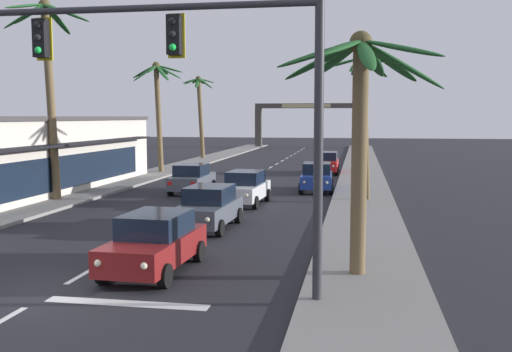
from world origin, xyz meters
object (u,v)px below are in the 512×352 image
at_px(sedan_oncoming_far, 192,178).
at_px(palm_left_farthest, 200,104).
at_px(sedan_lead_at_stop_bar, 155,242).
at_px(palm_right_nearest, 360,102).
at_px(storefront_strip_left, 4,156).
at_px(traffic_signal_mast, 186,72).
at_px(sedan_fifth_in_queue, 245,187).
at_px(palm_left_second, 48,64).
at_px(sedan_parked_nearest_kerb, 317,177).
at_px(sedan_third_in_queue, 209,207).
at_px(town_gateway_arch, 306,119).
at_px(sedan_parked_mid_kerb, 326,163).
at_px(palm_left_third, 158,96).
at_px(palm_right_second, 365,93).

relative_size(sedan_oncoming_far, palm_left_farthest, 0.52).
xyz_separation_m(sedan_lead_at_stop_bar, palm_right_nearest, (5.67, 0.31, 3.92)).
bearing_deg(sedan_lead_at_stop_bar, palm_left_farthest, 103.75).
relative_size(palm_right_nearest, storefront_strip_left, 0.27).
bearing_deg(palm_right_nearest, traffic_signal_mast, -148.45).
height_order(sedan_lead_at_stop_bar, sedan_fifth_in_queue, same).
bearing_deg(traffic_signal_mast, palm_left_farthest, 105.04).
bearing_deg(palm_left_second, storefront_strip_left, 153.57).
relative_size(sedan_lead_at_stop_bar, sedan_parked_nearest_kerb, 1.00).
height_order(traffic_signal_mast, sedan_third_in_queue, traffic_signal_mast).
distance_m(sedan_lead_at_stop_bar, town_gateway_arch, 69.12).
bearing_deg(sedan_third_in_queue, sedan_parked_mid_kerb, 81.96).
xyz_separation_m(traffic_signal_mast, sedan_lead_at_stop_bar, (-1.63, 2.17, -4.58)).
bearing_deg(sedan_lead_at_stop_bar, palm_left_second, 129.03).
bearing_deg(town_gateway_arch, sedan_oncoming_far, -92.12).
distance_m(sedan_parked_nearest_kerb, palm_left_farthest, 28.80).
bearing_deg(palm_right_nearest, sedan_third_in_queue, 132.89).
xyz_separation_m(traffic_signal_mast, sedan_parked_nearest_kerb, (1.60, 21.17, -4.58)).
height_order(palm_left_second, storefront_strip_left, palm_left_second).
relative_size(traffic_signal_mast, storefront_strip_left, 0.43).
bearing_deg(town_gateway_arch, palm_left_third, -100.86).
xyz_separation_m(sedan_parked_nearest_kerb, palm_left_second, (-13.23, -6.67, 6.23)).
relative_size(palm_right_nearest, town_gateway_arch, 0.45).
bearing_deg(palm_left_second, sedan_lead_at_stop_bar, -50.97).
bearing_deg(town_gateway_arch, palm_left_second, -98.14).
distance_m(sedan_oncoming_far, sedan_parked_mid_kerb, 14.85).
xyz_separation_m(palm_left_third, town_gateway_arch, (7.86, 40.95, -1.86)).
xyz_separation_m(palm_left_second, town_gateway_arch, (8.11, 56.68, -2.95)).
relative_size(sedan_third_in_queue, sedan_parked_nearest_kerb, 1.00).
bearing_deg(palm_left_farthest, sedan_third_in_queue, -74.12).
relative_size(palm_left_second, palm_left_third, 1.20).
height_order(sedan_third_in_queue, palm_left_farthest, palm_left_farthest).
bearing_deg(palm_left_third, sedan_lead_at_stop_bar, -70.85).
bearing_deg(palm_right_nearest, palm_left_farthest, 110.66).
height_order(sedan_fifth_in_queue, storefront_strip_left, storefront_strip_left).
bearing_deg(sedan_oncoming_far, palm_left_second, -143.33).
bearing_deg(palm_left_second, sedan_third_in_queue, -30.35).
xyz_separation_m(sedan_parked_nearest_kerb, palm_right_second, (2.68, -3.94, 4.73)).
bearing_deg(storefront_strip_left, palm_left_farthest, 83.62).
bearing_deg(palm_right_second, traffic_signal_mast, -103.96).
bearing_deg(palm_left_second, palm_left_third, 89.08).
relative_size(palm_left_farthest, palm_right_second, 1.13).
xyz_separation_m(sedan_parked_nearest_kerb, palm_left_farthest, (-13.94, 24.72, 4.89)).
height_order(sedan_fifth_in_queue, town_gateway_arch, town_gateway_arch).
distance_m(sedan_fifth_in_queue, sedan_parked_mid_kerb, 17.21).
height_order(sedan_fifth_in_queue, palm_left_third, palm_left_third).
xyz_separation_m(traffic_signal_mast, town_gateway_arch, (-3.52, 71.18, -1.30)).
bearing_deg(palm_right_nearest, sedan_lead_at_stop_bar, -176.85).
relative_size(sedan_lead_at_stop_bar, storefront_strip_left, 0.18).
relative_size(sedan_oncoming_far, palm_right_second, 0.58).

